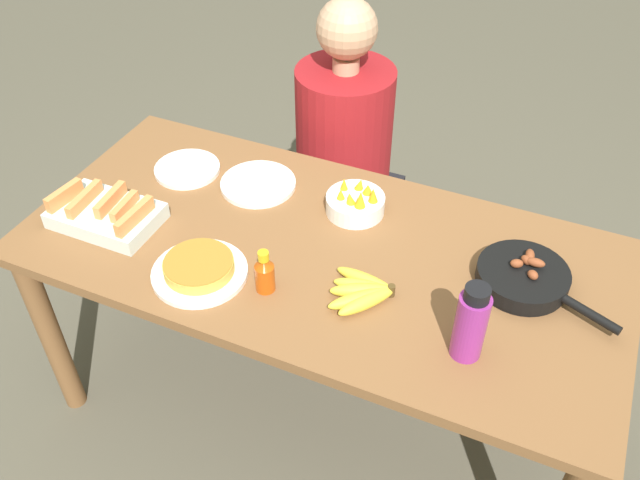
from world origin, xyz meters
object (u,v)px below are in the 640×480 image
object	(u,v)px
banana_bunch	(364,292)
water_bottle	(471,323)
melon_tray	(106,213)
empty_plate_far_left	(258,184)
frittata_plate_center	(199,269)
empty_plate_near_front	(187,169)
fruit_bowl_mango	(356,202)
hot_sauce_bottle	(265,273)
skillet	(524,277)
person_figure	(343,176)

from	to	relation	value
banana_bunch	water_bottle	xyz separation A→B (m)	(0.29, -0.07, 0.09)
melon_tray	empty_plate_far_left	size ratio (longest dim) A/B	1.29
frittata_plate_center	empty_plate_far_left	bearing A→B (deg)	95.77
melon_tray	empty_plate_near_front	world-z (taller)	melon_tray
fruit_bowl_mango	water_bottle	bearing A→B (deg)	-41.88
melon_tray	frittata_plate_center	bearing A→B (deg)	-12.55
banana_bunch	frittata_plate_center	world-z (taller)	frittata_plate_center
empty_plate_far_left	fruit_bowl_mango	world-z (taller)	fruit_bowl_mango
banana_bunch	empty_plate_far_left	world-z (taller)	banana_bunch
water_bottle	hot_sauce_bottle	xyz separation A→B (m)	(-0.54, -0.00, -0.05)
skillet	hot_sauce_bottle	bearing A→B (deg)	-132.65
frittata_plate_center	fruit_bowl_mango	distance (m)	0.52
fruit_bowl_mango	person_figure	distance (m)	0.61
banana_bunch	fruit_bowl_mango	bearing A→B (deg)	115.13
melon_tray	fruit_bowl_mango	size ratio (longest dim) A/B	1.74
fruit_bowl_mango	hot_sauce_bottle	distance (m)	0.41
banana_bunch	frittata_plate_center	xyz separation A→B (m)	(-0.44, -0.10, 0.00)
empty_plate_far_left	person_figure	distance (m)	0.56
melon_tray	person_figure	bearing A→B (deg)	62.84
empty_plate_near_front	fruit_bowl_mango	size ratio (longest dim) A/B	1.20
person_figure	melon_tray	bearing A→B (deg)	-117.16
hot_sauce_bottle	banana_bunch	bearing A→B (deg)	17.11
water_bottle	skillet	bearing A→B (deg)	73.90
frittata_plate_center	empty_plate_far_left	size ratio (longest dim) A/B	1.10
skillet	fruit_bowl_mango	world-z (taller)	fruit_bowl_mango
melon_tray	frittata_plate_center	size ratio (longest dim) A/B	1.18
person_figure	frittata_plate_center	bearing A→B (deg)	-93.44
skillet	water_bottle	world-z (taller)	water_bottle
frittata_plate_center	empty_plate_far_left	xyz separation A→B (m)	(-0.04, 0.42, -0.01)
hot_sauce_bottle	water_bottle	bearing A→B (deg)	0.36
water_bottle	empty_plate_far_left	bearing A→B (deg)	153.13
banana_bunch	empty_plate_near_front	xyz separation A→B (m)	(-0.73, 0.30, -0.01)
frittata_plate_center	skillet	bearing A→B (deg)	21.31
banana_bunch	water_bottle	distance (m)	0.31
banana_bunch	water_bottle	size ratio (longest dim) A/B	0.84
skillet	empty_plate_far_left	bearing A→B (deg)	-164.54
water_bottle	hot_sauce_bottle	size ratio (longest dim) A/B	1.68
empty_plate_near_front	empty_plate_far_left	world-z (taller)	same
empty_plate_far_left	water_bottle	distance (m)	0.87
water_bottle	banana_bunch	bearing A→B (deg)	165.76
empty_plate_far_left	person_figure	xyz separation A→B (m)	(0.10, 0.49, -0.27)
melon_tray	person_figure	xyz separation A→B (m)	(0.43, 0.83, -0.29)
frittata_plate_center	hot_sauce_bottle	bearing A→B (deg)	7.91
banana_bunch	empty_plate_near_front	world-z (taller)	banana_bunch
empty_plate_far_left	water_bottle	size ratio (longest dim) A/B	1.08
melon_tray	water_bottle	world-z (taller)	water_bottle
skillet	person_figure	xyz separation A→B (m)	(-0.76, 0.59, -0.29)
person_figure	water_bottle	bearing A→B (deg)	-52.41
skillet	person_figure	world-z (taller)	person_figure
frittata_plate_center	empty_plate_near_front	distance (m)	0.50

